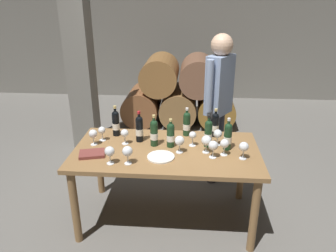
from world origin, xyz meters
The scene contains 28 objects.
ground_plane centered at (0.00, 0.00, 0.00)m, with size 14.00×14.00×0.00m, color #66635E.
cellar_back_wall centered at (0.00, 4.20, 1.40)m, with size 10.00×0.24×2.80m, color slate.
barrel_stack centered at (0.00, 2.60, 0.52)m, with size 1.86×0.90×1.15m.
stone_pillar centered at (-1.30, 1.60, 1.30)m, with size 0.32×0.32×2.60m, color slate.
dining_table centered at (0.00, 0.00, 0.67)m, with size 1.70×0.90×0.76m.
wine_bottle_0 centered at (0.03, 0.07, 0.88)m, with size 0.07×0.07×0.28m.
wine_bottle_1 centered at (0.46, 0.34, 0.89)m, with size 0.07×0.07×0.29m.
wine_bottle_2 centered at (-0.53, 0.28, 0.89)m, with size 0.07×0.07×0.31m.
wine_bottle_3 centered at (0.18, 0.34, 0.89)m, with size 0.07×0.07×0.29m.
wine_bottle_4 centered at (0.56, 0.05, 0.89)m, with size 0.07×0.07×0.31m.
wine_bottle_5 centered at (-0.12, 0.08, 0.89)m, with size 0.07×0.07×0.30m.
wine_bottle_6 centered at (-0.27, 0.16, 0.89)m, with size 0.07×0.07×0.31m.
wine_bottle_7 centered at (0.38, 0.10, 0.89)m, with size 0.07×0.07×0.31m.
wine_glass_0 centered at (0.42, -0.13, 0.87)m, with size 0.08×0.08×0.16m.
wine_glass_1 centered at (0.36, -0.03, 0.88)m, with size 0.09×0.09×0.17m.
wine_glass_2 centered at (-0.64, 0.14, 0.86)m, with size 0.07×0.07×0.14m.
wine_glass_3 centered at (-0.30, -0.29, 0.87)m, with size 0.09×0.09×0.16m.
wine_glass_4 centered at (0.24, 0.10, 0.86)m, with size 0.07×0.07×0.14m.
wine_glass_5 centered at (-0.45, -0.30, 0.87)m, with size 0.08×0.08×0.16m.
wine_glass_6 centered at (0.68, -0.13, 0.87)m, with size 0.08×0.08×0.16m.
wine_glass_7 centered at (-0.69, 0.05, 0.87)m, with size 0.08×0.08×0.15m.
wine_glass_8 centered at (0.47, 0.13, 0.87)m, with size 0.08×0.08×0.16m.
wine_glass_9 centered at (0.12, -0.05, 0.87)m, with size 0.09×0.09×0.16m.
wine_glass_10 centered at (-0.40, 0.09, 0.87)m, with size 0.07×0.07×0.15m.
wine_glass_11 centered at (0.52, -0.07, 0.87)m, with size 0.08×0.08×0.15m.
tasting_notebook centered at (-0.65, -0.16, 0.77)m, with size 0.22×0.16×0.03m, color brown.
serving_plate centered at (-0.03, -0.16, 0.77)m, with size 0.24×0.24×0.01m, color white.
sommelier_presenting centered at (0.51, 0.75, 1.04)m, with size 0.33×0.42×1.72m.
Camera 1 is at (0.22, -2.63, 2.08)m, focal length 34.24 mm.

